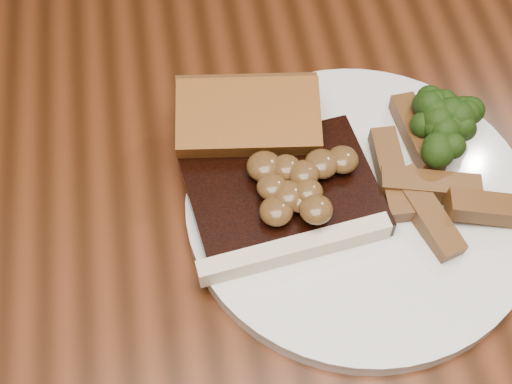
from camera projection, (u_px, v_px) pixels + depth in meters
dining_table at (251, 252)px, 0.68m from camera, size 1.60×0.90×0.75m
chair_far at (95, 38)px, 1.14m from camera, size 0.41×0.41×0.80m
plate at (359, 205)px, 0.60m from camera, size 0.35×0.35×0.01m
steak at (283, 196)px, 0.58m from camera, size 0.16×0.13×0.02m
steak_bone at (295, 252)px, 0.55m from camera, size 0.16×0.03×0.02m
mushroom_pile at (300, 172)px, 0.56m from camera, size 0.08×0.08×0.03m
garlic_bread at (249, 134)px, 0.61m from camera, size 0.13×0.08×0.03m
potato_wedges at (442, 182)px, 0.59m from camera, size 0.11×0.11×0.02m
broccoli_cluster at (429, 119)px, 0.61m from camera, size 0.08×0.08×0.04m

